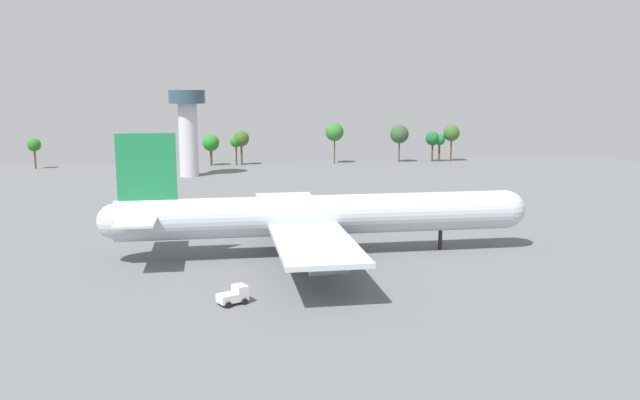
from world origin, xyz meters
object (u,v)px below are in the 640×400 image
Objects in this scene: control_tower at (188,123)px; cargo_airplane at (318,216)px; safety_cone_nose at (501,245)px; cargo_loader at (234,295)px.

cargo_airplane is at bearing -76.55° from control_tower.
cargo_airplane reaches higher than safety_cone_nose.
cargo_airplane reaches higher than cargo_loader.
control_tower is at bearing 118.83° from safety_cone_nose.
cargo_airplane is 28.38m from cargo_loader.
cargo_airplane is 102.80× the size of safety_cone_nose.
cargo_loader reaches higher than safety_cone_nose.
control_tower is at bearing 94.63° from cargo_loader.
cargo_loader is 0.16× the size of control_tower.
safety_cone_nose is (48.09, 23.49, -0.79)m from cargo_loader.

